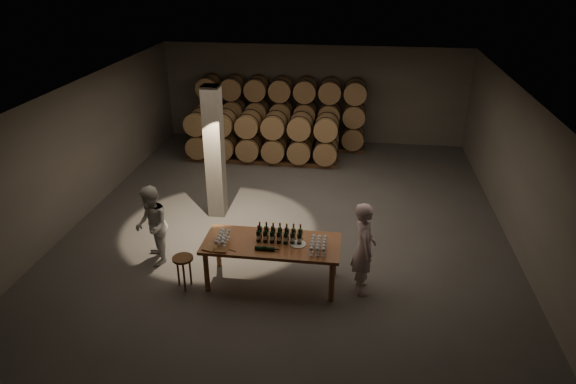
# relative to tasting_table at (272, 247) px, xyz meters

# --- Properties ---
(room) EXTENTS (12.00, 12.00, 12.00)m
(room) POSITION_rel_tasting_table_xyz_m (-1.80, 2.70, 0.80)
(room) COLOR #575452
(room) RESTS_ON ground
(tasting_table) EXTENTS (2.60, 1.10, 0.90)m
(tasting_table) POSITION_rel_tasting_table_xyz_m (0.00, 0.00, 0.00)
(tasting_table) COLOR brown
(tasting_table) RESTS_ON ground
(barrel_stack_back) EXTENTS (5.48, 0.95, 2.31)m
(barrel_stack_back) POSITION_rel_tasting_table_xyz_m (-0.96, 7.70, 0.40)
(barrel_stack_back) COLOR #58321E
(barrel_stack_back) RESTS_ON ground
(barrel_stack_front) EXTENTS (4.70, 0.95, 1.57)m
(barrel_stack_front) POSITION_rel_tasting_table_xyz_m (-1.35, 6.30, 0.03)
(barrel_stack_front) COLOR #58321E
(barrel_stack_front) RESTS_ON ground
(bottle_cluster) EXTENTS (0.87, 0.24, 0.35)m
(bottle_cluster) POSITION_rel_tasting_table_xyz_m (0.14, 0.07, 0.23)
(bottle_cluster) COLOR black
(bottle_cluster) RESTS_ON tasting_table
(lying_bottles) EXTENTS (0.46, 0.08, 0.08)m
(lying_bottles) POSITION_rel_tasting_table_xyz_m (-0.07, -0.30, 0.14)
(lying_bottles) COLOR black
(lying_bottles) RESTS_ON tasting_table
(glass_cluster_left) EXTENTS (0.20, 0.53, 0.18)m
(glass_cluster_left) POSITION_rel_tasting_table_xyz_m (-0.91, -0.14, 0.23)
(glass_cluster_left) COLOR silver
(glass_cluster_left) RESTS_ON tasting_table
(glass_cluster_right) EXTENTS (0.31, 0.53, 0.18)m
(glass_cluster_right) POSITION_rel_tasting_table_xyz_m (0.90, -0.13, 0.23)
(glass_cluster_right) COLOR silver
(glass_cluster_right) RESTS_ON tasting_table
(plate) EXTENTS (0.30, 0.30, 0.02)m
(plate) POSITION_rel_tasting_table_xyz_m (0.51, -0.01, 0.11)
(plate) COLOR white
(plate) RESTS_ON tasting_table
(notebook_near) EXTENTS (0.23, 0.18, 0.03)m
(notebook_near) POSITION_rel_tasting_table_xyz_m (-0.88, -0.42, 0.12)
(notebook_near) COLOR olive
(notebook_near) RESTS_ON tasting_table
(notebook_corner) EXTENTS (0.29, 0.33, 0.02)m
(notebook_corner) POSITION_rel_tasting_table_xyz_m (-1.09, -0.35, 0.12)
(notebook_corner) COLOR olive
(notebook_corner) RESTS_ON tasting_table
(pen) EXTENTS (0.13, 0.06, 0.01)m
(pen) POSITION_rel_tasting_table_xyz_m (-0.67, -0.39, 0.11)
(pen) COLOR black
(pen) RESTS_ON tasting_table
(stool) EXTENTS (0.40, 0.40, 0.66)m
(stool) POSITION_rel_tasting_table_xyz_m (-1.64, -0.38, -0.25)
(stool) COLOR #58321E
(stool) RESTS_ON ground
(person_man) EXTENTS (0.55, 0.74, 1.84)m
(person_man) POSITION_rel_tasting_table_xyz_m (1.73, -0.01, 0.12)
(person_man) COLOR silver
(person_man) RESTS_ON ground
(person_woman) EXTENTS (0.94, 1.02, 1.69)m
(person_woman) POSITION_rel_tasting_table_xyz_m (-2.53, 0.40, 0.05)
(person_woman) COLOR silver
(person_woman) RESTS_ON ground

